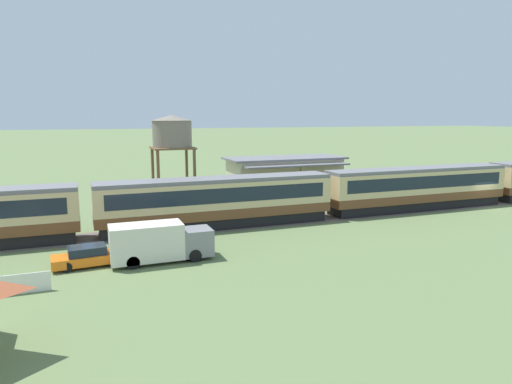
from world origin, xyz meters
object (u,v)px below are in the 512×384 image
parked_car_orange (89,256)px  delivery_truck_grey (159,242)px  passenger_train (221,200)px  water_tower (172,134)px  station_building (285,177)px

parked_car_orange → delivery_truck_grey: bearing=-14.7°
passenger_train → water_tower: 9.49m
parked_car_orange → delivery_truck_grey: 4.26m
parked_car_orange → delivery_truck_grey: delivery_truck_grey is taller
passenger_train → station_building: size_ratio=7.72×
delivery_truck_grey → station_building: bearing=46.6°
passenger_train → water_tower: bearing=107.5°
station_building → delivery_truck_grey: bearing=-133.4°
passenger_train → station_building: station_building is taller
passenger_train → station_building: 14.66m
station_building → parked_car_orange: station_building is taller
station_building → water_tower: 14.06m
station_building → parked_car_orange: 26.90m
delivery_truck_grey → parked_car_orange: bearing=169.9°
water_tower → delivery_truck_grey: 16.65m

